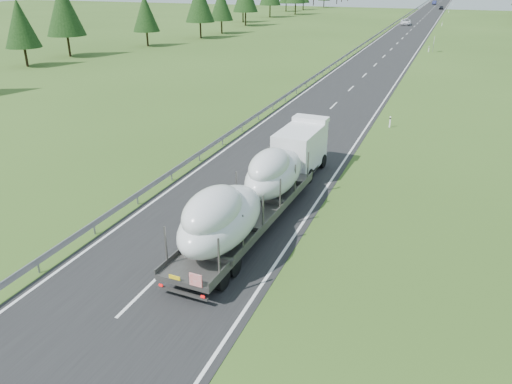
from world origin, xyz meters
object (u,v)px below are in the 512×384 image
(boat_truck, at_px, (260,184))
(distant_car_blue, at_px, (434,3))
(distant_van, at_px, (406,22))
(distant_car_dark, at_px, (441,8))
(highway_sign, at_px, (434,41))

(boat_truck, xyz_separation_m, distant_car_blue, (-3.40, 223.06, -1.36))
(distant_van, bearing_deg, distant_car_dark, 79.87)
(highway_sign, height_order, distant_car_dark, highway_sign)
(highway_sign, height_order, distant_van, highway_sign)
(distant_van, xyz_separation_m, distant_car_blue, (1.47, 101.97, 0.00))
(highway_sign, height_order, boat_truck, boat_truck)
(distant_van, xyz_separation_m, distant_car_dark, (5.85, 68.97, -0.13))
(highway_sign, relative_size, distant_car_dark, 0.68)
(distant_car_blue, bearing_deg, highway_sign, -87.47)
(boat_truck, height_order, distant_car_dark, boat_truck)
(highway_sign, xyz_separation_m, boat_truck, (-4.97, -71.16, 0.33))
(boat_truck, relative_size, distant_car_blue, 3.96)
(boat_truck, xyz_separation_m, distant_van, (-4.88, 121.08, -1.36))
(boat_truck, bearing_deg, distant_van, 92.31)
(highway_sign, bearing_deg, distant_car_blue, 93.16)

